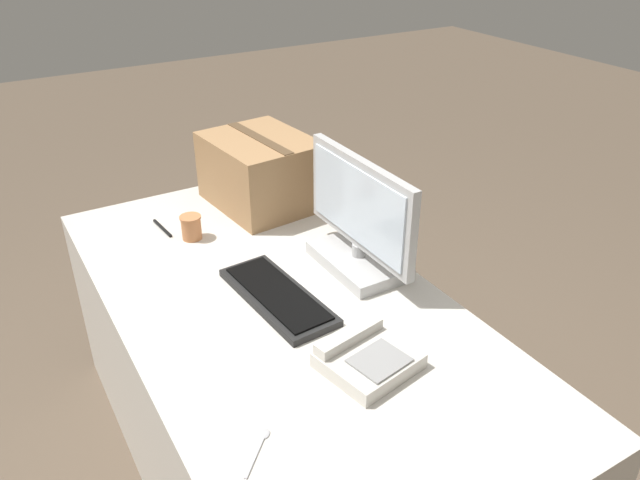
{
  "coord_description": "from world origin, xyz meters",
  "views": [
    {
      "loc": [
        1.37,
        -0.67,
        1.78
      ],
      "look_at": [
        -0.03,
        0.16,
        0.87
      ],
      "focal_mm": 35.0,
      "sensor_mm": 36.0,
      "label": 1
    }
  ],
  "objects_px": {
    "keyboard": "(278,296)",
    "cardboard_box": "(261,171)",
    "desk_phone": "(366,357)",
    "spoon": "(260,445)",
    "monitor": "(359,225)",
    "pen_marker": "(162,228)",
    "paper_cup_left": "(191,227)"
  },
  "relations": [
    {
      "from": "spoon",
      "to": "cardboard_box",
      "type": "xyz_separation_m",
      "value": [
        -1.1,
        0.54,
        0.13
      ]
    },
    {
      "from": "desk_phone",
      "to": "paper_cup_left",
      "type": "relative_size",
      "value": 2.95
    },
    {
      "from": "monitor",
      "to": "cardboard_box",
      "type": "distance_m",
      "value": 0.59
    },
    {
      "from": "monitor",
      "to": "keyboard",
      "type": "height_order",
      "value": "monitor"
    },
    {
      "from": "paper_cup_left",
      "to": "pen_marker",
      "type": "relative_size",
      "value": 0.6
    },
    {
      "from": "paper_cup_left",
      "to": "cardboard_box",
      "type": "bearing_deg",
      "value": 111.73
    },
    {
      "from": "desk_phone",
      "to": "pen_marker",
      "type": "distance_m",
      "value": 1.0
    },
    {
      "from": "paper_cup_left",
      "to": "pen_marker",
      "type": "distance_m",
      "value": 0.14
    },
    {
      "from": "keyboard",
      "to": "spoon",
      "type": "xyz_separation_m",
      "value": [
        0.48,
        -0.29,
        -0.01
      ]
    },
    {
      "from": "monitor",
      "to": "pen_marker",
      "type": "distance_m",
      "value": 0.75
    },
    {
      "from": "monitor",
      "to": "paper_cup_left",
      "type": "relative_size",
      "value": 6.11
    },
    {
      "from": "desk_phone",
      "to": "spoon",
      "type": "relative_size",
      "value": 2.31
    },
    {
      "from": "keyboard",
      "to": "spoon",
      "type": "bearing_deg",
      "value": -35.49
    },
    {
      "from": "monitor",
      "to": "keyboard",
      "type": "bearing_deg",
      "value": -83.45
    },
    {
      "from": "keyboard",
      "to": "cardboard_box",
      "type": "bearing_deg",
      "value": 153.98
    },
    {
      "from": "cardboard_box",
      "to": "paper_cup_left",
      "type": "bearing_deg",
      "value": -68.27
    },
    {
      "from": "monitor",
      "to": "paper_cup_left",
      "type": "height_order",
      "value": "monitor"
    },
    {
      "from": "paper_cup_left",
      "to": "desk_phone",
      "type": "bearing_deg",
      "value": 9.53
    },
    {
      "from": "monitor",
      "to": "cardboard_box",
      "type": "bearing_deg",
      "value": -174.32
    },
    {
      "from": "paper_cup_left",
      "to": "pen_marker",
      "type": "xyz_separation_m",
      "value": [
        -0.12,
        -0.07,
        -0.04
      ]
    },
    {
      "from": "keyboard",
      "to": "desk_phone",
      "type": "bearing_deg",
      "value": 4.64
    },
    {
      "from": "monitor",
      "to": "spoon",
      "type": "xyz_separation_m",
      "value": [
        0.51,
        -0.6,
        -0.15
      ]
    },
    {
      "from": "monitor",
      "to": "cardboard_box",
      "type": "height_order",
      "value": "monitor"
    },
    {
      "from": "pen_marker",
      "to": "paper_cup_left",
      "type": "bearing_deg",
      "value": -153.88
    },
    {
      "from": "desk_phone",
      "to": "spoon",
      "type": "xyz_separation_m",
      "value": [
        0.1,
        -0.35,
        -0.02
      ]
    },
    {
      "from": "spoon",
      "to": "cardboard_box",
      "type": "height_order",
      "value": "cardboard_box"
    },
    {
      "from": "pen_marker",
      "to": "spoon",
      "type": "bearing_deg",
      "value": 167.87
    },
    {
      "from": "keyboard",
      "to": "paper_cup_left",
      "type": "height_order",
      "value": "paper_cup_left"
    },
    {
      "from": "desk_phone",
      "to": "spoon",
      "type": "distance_m",
      "value": 0.36
    },
    {
      "from": "spoon",
      "to": "monitor",
      "type": "bearing_deg",
      "value": -4.54
    },
    {
      "from": "paper_cup_left",
      "to": "pen_marker",
      "type": "bearing_deg",
      "value": -148.89
    },
    {
      "from": "monitor",
      "to": "desk_phone",
      "type": "relative_size",
      "value": 2.07
    }
  ]
}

